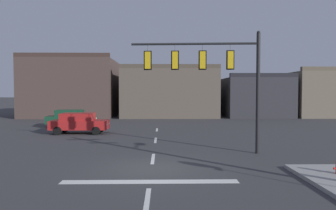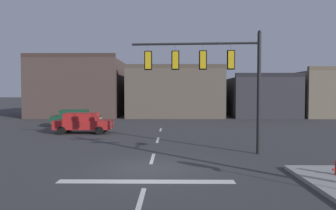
{
  "view_description": "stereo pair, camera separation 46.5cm",
  "coord_description": "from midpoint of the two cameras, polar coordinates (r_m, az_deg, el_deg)",
  "views": [
    {
      "loc": [
        0.45,
        -13.36,
        3.22
      ],
      "look_at": [
        0.75,
        2.89,
        2.58
      ],
      "focal_mm": 34.08,
      "sensor_mm": 36.0,
      "label": 1
    },
    {
      "loc": [
        0.91,
        -13.36,
        3.22
      ],
      "look_at": [
        0.75,
        2.89,
        2.58
      ],
      "focal_mm": 34.08,
      "sensor_mm": 36.0,
      "label": 2
    }
  ],
  "objects": [
    {
      "name": "ground_plane",
      "position": [
        13.76,
        -2.31,
        -11.27
      ],
      "size": [
        400.0,
        400.0,
        0.0
      ],
      "primitive_type": "plane",
      "color": "#353538"
    },
    {
      "name": "stop_bar_paint",
      "position": [
        11.82,
        -2.82,
        -13.51
      ],
      "size": [
        6.4,
        0.5,
        0.01
      ],
      "primitive_type": "cube",
      "color": "silver",
      "rests_on": "ground"
    },
    {
      "name": "lane_centreline",
      "position": [
        15.71,
        -1.94,
        -9.55
      ],
      "size": [
        0.16,
        26.4,
        0.01
      ],
      "color": "silver",
      "rests_on": "ground"
    },
    {
      "name": "signal_mast_near_side",
      "position": [
        17.03,
        8.87,
        6.4
      ],
      "size": [
        6.76,
        0.74,
        6.43
      ],
      "color": "black",
      "rests_on": "ground"
    },
    {
      "name": "car_lot_nearside",
      "position": [
        31.01,
        -15.74,
        -2.19
      ],
      "size": [
        4.61,
        2.35,
        1.61
      ],
      "color": "#143D28",
      "rests_on": "ground"
    },
    {
      "name": "car_lot_middle",
      "position": [
        25.9,
        -14.46,
        -3.04
      ],
      "size": [
        4.47,
        1.94,
        1.61
      ],
      "color": "#A81E1E",
      "rests_on": "ground"
    },
    {
      "name": "building_row",
      "position": [
        45.14,
        2.8,
        2.25
      ],
      "size": [
        43.65,
        13.98,
        7.98
      ],
      "color": "#473833",
      "rests_on": "ground"
    }
  ]
}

